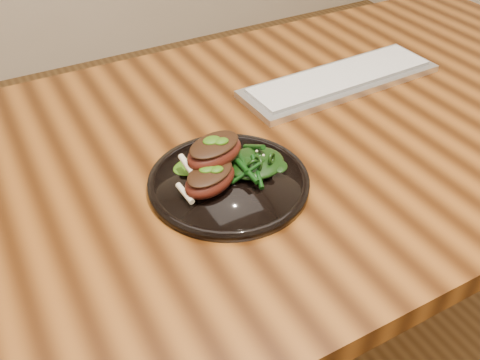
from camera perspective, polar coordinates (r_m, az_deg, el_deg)
name	(u,v)px	position (r m, az deg, el deg)	size (l,w,h in m)	color
desk	(270,172)	(0.98, 3.27, 0.88)	(1.60, 0.80, 0.75)	#321706
plate	(229,182)	(0.81, -1.21, -0.20)	(0.24, 0.24, 0.01)	black
lamb_chop_front	(210,179)	(0.77, -3.25, 0.16)	(0.11, 0.09, 0.04)	#49160E
lamb_chop_back	(214,151)	(0.80, -2.79, 3.09)	(0.11, 0.09, 0.04)	#49160E
herb_smear	(195,165)	(0.83, -4.78, 1.59)	(0.07, 0.05, 0.00)	#1B4307
greens_heap	(255,160)	(0.82, 1.60, 2.18)	(0.09, 0.09, 0.04)	black
keyboard	(340,80)	(1.10, 10.65, 10.47)	(0.42, 0.14, 0.02)	silver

